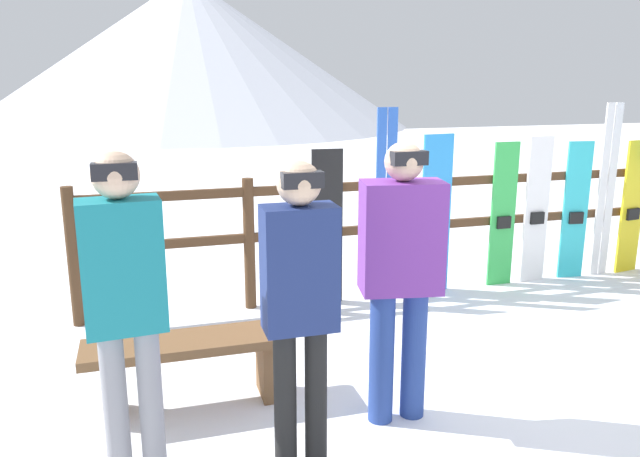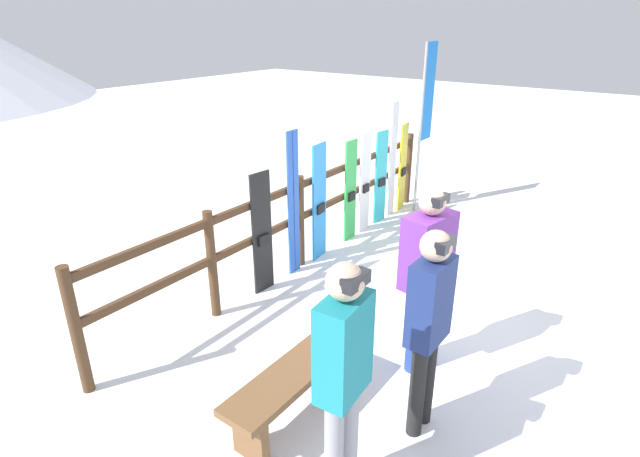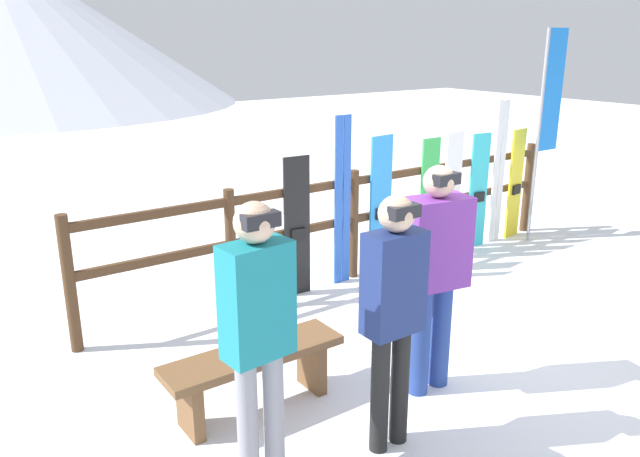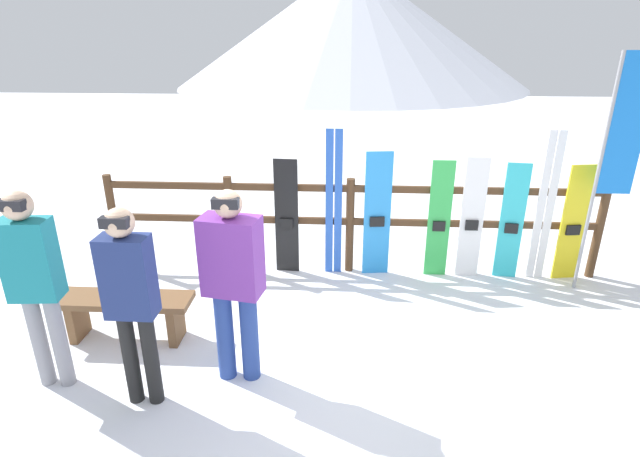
{
  "view_description": "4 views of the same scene",
  "coord_description": "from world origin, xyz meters",
  "views": [
    {
      "loc": [
        -2.37,
        -3.16,
        2.05
      ],
      "look_at": [
        -1.06,
        1.3,
        0.91
      ],
      "focal_mm": 35.0,
      "sensor_mm": 36.0,
      "label": 1
    },
    {
      "loc": [
        -4.51,
        -1.46,
        2.95
      ],
      "look_at": [
        -0.83,
        1.24,
        1.01
      ],
      "focal_mm": 28.0,
      "sensor_mm": 36.0,
      "label": 2
    },
    {
      "loc": [
        -3.98,
        -2.88,
        2.53
      ],
      "look_at": [
        -1.06,
        1.27,
        0.96
      ],
      "focal_mm": 35.0,
      "sensor_mm": 36.0,
      "label": 3
    },
    {
      "loc": [
        -0.04,
        -3.49,
        2.82
      ],
      "look_at": [
        -0.3,
        1.01,
        1.01
      ],
      "focal_mm": 28.0,
      "sensor_mm": 36.0,
      "label": 4
    }
  ],
  "objects": [
    {
      "name": "snowboard_cyan",
      "position": [
        1.9,
        2.09,
        0.71
      ],
      "size": [
        0.27,
        0.08,
        1.42
      ],
      "color": "#2DBFCC",
      "rests_on": "ground"
    },
    {
      "name": "snowboard_black_stripe",
      "position": [
        -0.76,
        2.09,
        0.71
      ],
      "size": [
        0.29,
        0.07,
        1.43
      ],
      "color": "black",
      "rests_on": "ground"
    },
    {
      "name": "snowboard_white",
      "position": [
        1.43,
        2.09,
        0.74
      ],
      "size": [
        0.27,
        0.06,
        1.48
      ],
      "color": "white",
      "rests_on": "ground"
    },
    {
      "name": "ground_plane",
      "position": [
        0.0,
        0.0,
        0.0
      ],
      "size": [
        40.0,
        40.0,
        0.0
      ],
      "primitive_type": "plane",
      "color": "white"
    },
    {
      "name": "ski_pair_blue",
      "position": [
        -0.2,
        2.1,
        0.89
      ],
      "size": [
        0.19,
        0.02,
        1.78
      ],
      "color": "blue",
      "rests_on": "ground"
    },
    {
      "name": "person_navy",
      "position": [
        -1.64,
        -0.31,
        0.99
      ],
      "size": [
        0.37,
        0.22,
        1.66
      ],
      "color": "black",
      "rests_on": "ground"
    },
    {
      "name": "person_teal",
      "position": [
        -2.47,
        -0.14,
        1.02
      ],
      "size": [
        0.4,
        0.24,
        1.72
      ],
      "color": "gray",
      "rests_on": "ground"
    },
    {
      "name": "fence",
      "position": [
        0.0,
        2.15,
        0.71
      ],
      "size": [
        5.98,
        0.1,
        1.19
      ],
      "color": "#4C331E",
      "rests_on": "ground"
    },
    {
      "name": "snowboard_yellow",
      "position": [
        2.61,
        2.09,
        0.7
      ],
      "size": [
        0.3,
        0.09,
        1.41
      ],
      "color": "yellow",
      "rests_on": "ground"
    },
    {
      "name": "snowboard_green",
      "position": [
        1.05,
        2.09,
        0.71
      ],
      "size": [
        0.26,
        0.06,
        1.44
      ],
      "color": "green",
      "rests_on": "ground"
    },
    {
      "name": "bench",
      "position": [
        -2.14,
        0.53,
        0.34
      ],
      "size": [
        1.29,
        0.36,
        0.46
      ],
      "color": "brown",
      "rests_on": "ground"
    },
    {
      "name": "ski_pair_white",
      "position": [
        2.26,
        2.1,
        0.9
      ],
      "size": [
        0.2,
        0.02,
        1.79
      ],
      "color": "white",
      "rests_on": "ground"
    },
    {
      "name": "mountain_backdrop",
      "position": [
        0.0,
        24.15,
        3.0
      ],
      "size": [
        18.0,
        18.0,
        6.0
      ],
      "color": "silver",
      "rests_on": "ground"
    },
    {
      "name": "snowboard_blue",
      "position": [
        0.32,
        2.09,
        0.76
      ],
      "size": [
        0.32,
        0.08,
        1.53
      ],
      "color": "#288CE0",
      "rests_on": "ground"
    },
    {
      "name": "person_purple",
      "position": [
        -0.94,
        0.03,
        0.98
      ],
      "size": [
        0.5,
        0.33,
        1.7
      ],
      "color": "navy",
      "rests_on": "ground"
    }
  ]
}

